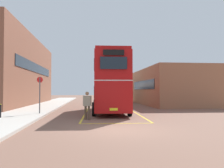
{
  "coord_description": "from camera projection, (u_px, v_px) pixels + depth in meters",
  "views": [
    {
      "loc": [
        -1.39,
        -10.76,
        1.83
      ],
      "look_at": [
        0.83,
        12.03,
        2.47
      ],
      "focal_mm": 37.3,
      "sensor_mm": 36.0,
      "label": 1
    }
  ],
  "objects": [
    {
      "name": "sidewalk_left",
      "position": [
        45.0,
        106.0,
        26.88
      ],
      "size": [
        4.0,
        57.6,
        0.14
      ],
      "primitive_type": "cube",
      "color": "#B2ADA3",
      "rests_on": "ground"
    },
    {
      "name": "brick_building_left",
      "position": [
        10.0,
        71.0,
        29.27
      ],
      "size": [
        6.5,
        22.84,
        8.46
      ],
      "color": "brown",
      "rests_on": "ground"
    },
    {
      "name": "depot_building_right",
      "position": [
        171.0,
        87.0,
        30.47
      ],
      "size": [
        7.49,
        14.44,
        4.62
      ],
      "color": "#9E6647",
      "rests_on": "ground"
    },
    {
      "name": "ground_plane",
      "position": [
        102.0,
        107.0,
        25.12
      ],
      "size": [
        135.6,
        135.6,
        0.0
      ],
      "primitive_type": "plane",
      "color": "brown"
    },
    {
      "name": "double_decker_bus",
      "position": [
        110.0,
        82.0,
        19.69
      ],
      "size": [
        3.1,
        9.75,
        4.75
      ],
      "color": "black",
      "rests_on": "ground"
    },
    {
      "name": "single_deck_bus",
      "position": [
        114.0,
        92.0,
        34.63
      ],
      "size": [
        3.36,
        9.55,
        3.02
      ],
      "color": "black",
      "rests_on": "ground"
    },
    {
      "name": "bay_marking_yellow",
      "position": [
        112.0,
        114.0,
        17.78
      ],
      "size": [
        4.64,
        11.81,
        0.01
      ],
      "color": "gold",
      "rests_on": "ground"
    },
    {
      "name": "bus_stop_sign",
      "position": [
        40.0,
        91.0,
        17.31
      ],
      "size": [
        0.44,
        0.08,
        2.71
      ],
      "color": "#4C4C51",
      "rests_on": "sidewalk_left"
    },
    {
      "name": "pedestrian_boarding",
      "position": [
        87.0,
        103.0,
        14.57
      ],
      "size": [
        0.55,
        0.41,
        1.76
      ],
      "color": "#473828",
      "rests_on": "ground"
    }
  ]
}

